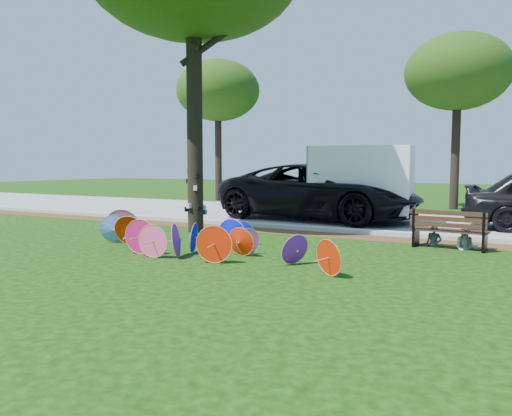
{
  "coord_description": "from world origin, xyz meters",
  "views": [
    {
      "loc": [
        6.04,
        -8.28,
        1.92
      ],
      "look_at": [
        0.5,
        2.0,
        0.9
      ],
      "focal_mm": 35.0,
      "sensor_mm": 36.0,
      "label": 1
    }
  ],
  "objects_px": {
    "park_bench": "(450,229)",
    "black_van": "(319,192)",
    "parasol_pile": "(183,236)",
    "person_left": "(434,225)",
    "cargo_trailer": "(362,180)",
    "person_right": "(467,226)"
  },
  "relations": [
    {
      "from": "park_bench",
      "to": "black_van",
      "type": "bearing_deg",
      "value": 142.94
    },
    {
      "from": "parasol_pile",
      "to": "person_left",
      "type": "distance_m",
      "value": 5.79
    },
    {
      "from": "cargo_trailer",
      "to": "person_left",
      "type": "xyz_separation_m",
      "value": [
        2.91,
        -4.04,
        -0.89
      ]
    },
    {
      "from": "parasol_pile",
      "to": "person_right",
      "type": "height_order",
      "value": "person_right"
    },
    {
      "from": "cargo_trailer",
      "to": "person_right",
      "type": "relative_size",
      "value": 2.99
    },
    {
      "from": "person_left",
      "to": "black_van",
      "type": "bearing_deg",
      "value": 146.43
    },
    {
      "from": "black_van",
      "to": "cargo_trailer",
      "type": "xyz_separation_m",
      "value": [
        1.56,
        -0.12,
        0.44
      ]
    },
    {
      "from": "cargo_trailer",
      "to": "person_right",
      "type": "height_order",
      "value": "cargo_trailer"
    },
    {
      "from": "black_van",
      "to": "park_bench",
      "type": "bearing_deg",
      "value": -125.46
    },
    {
      "from": "cargo_trailer",
      "to": "park_bench",
      "type": "xyz_separation_m",
      "value": [
        3.26,
        -4.09,
        -0.97
      ]
    },
    {
      "from": "black_van",
      "to": "person_left",
      "type": "bearing_deg",
      "value": -127.27
    },
    {
      "from": "parasol_pile",
      "to": "person_right",
      "type": "distance_m",
      "value": 6.37
    },
    {
      "from": "black_van",
      "to": "person_right",
      "type": "height_order",
      "value": "black_van"
    },
    {
      "from": "black_van",
      "to": "park_bench",
      "type": "relative_size",
      "value": 4.16
    },
    {
      "from": "black_van",
      "to": "park_bench",
      "type": "distance_m",
      "value": 6.43
    },
    {
      "from": "parasol_pile",
      "to": "person_left",
      "type": "xyz_separation_m",
      "value": [
        4.7,
        3.38,
        0.15
      ]
    },
    {
      "from": "cargo_trailer",
      "to": "person_right",
      "type": "distance_m",
      "value": 5.49
    },
    {
      "from": "parasol_pile",
      "to": "person_left",
      "type": "height_order",
      "value": "person_left"
    },
    {
      "from": "parasol_pile",
      "to": "park_bench",
      "type": "distance_m",
      "value": 6.05
    },
    {
      "from": "person_left",
      "to": "person_right",
      "type": "relative_size",
      "value": 0.97
    },
    {
      "from": "black_van",
      "to": "parasol_pile",
      "type": "bearing_deg",
      "value": -176.07
    },
    {
      "from": "person_right",
      "to": "park_bench",
      "type": "bearing_deg",
      "value": -173.77
    }
  ]
}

